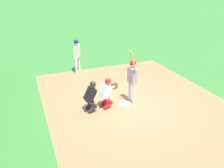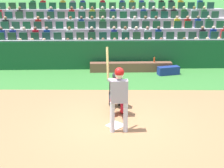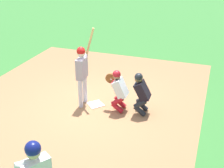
{
  "view_description": "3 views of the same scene",
  "coord_description": "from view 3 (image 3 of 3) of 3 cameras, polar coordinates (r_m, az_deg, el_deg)",
  "views": [
    {
      "loc": [
        7.44,
        -3.94,
        4.66
      ],
      "look_at": [
        0.31,
        -0.71,
        1.18
      ],
      "focal_mm": 36.4,
      "sensor_mm": 36.0,
      "label": 1
    },
    {
      "loc": [
        0.38,
        8.2,
        3.94
      ],
      "look_at": [
        0.1,
        -0.2,
        1.23
      ],
      "focal_mm": 49.35,
      "sensor_mm": 36.0,
      "label": 2
    },
    {
      "loc": [
        -7.82,
        -2.94,
        4.59
      ],
      "look_at": [
        -0.28,
        -0.62,
        0.92
      ],
      "focal_mm": 48.98,
      "sensor_mm": 36.0,
      "label": 3
    }
  ],
  "objects": [
    {
      "name": "ground_plane",
      "position": [
        9.54,
        -3.09,
        -3.88
      ],
      "size": [
        160.0,
        160.0,
        0.0
      ],
      "primitive_type": "plane",
      "color": "#397D34"
    },
    {
      "name": "infield_dirt_patch",
      "position": [
        9.7,
        -5.87,
        -3.42
      ],
      "size": [
        9.62,
        7.8,
        0.01
      ],
      "primitive_type": "cube",
      "rotation": [
        0.0,
        0.0,
        -0.04
      ],
      "color": "#A5744B",
      "rests_on": "ground_plane"
    },
    {
      "name": "home_plate_marker",
      "position": [
        9.53,
        -3.09,
        -3.79
      ],
      "size": [
        0.62,
        0.62,
        0.02
      ],
      "primitive_type": "cube",
      "rotation": [
        0.0,
        0.0,
        0.79
      ],
      "color": "white",
      "rests_on": "infield_dirt_patch"
    },
    {
      "name": "batter_at_plate",
      "position": [
        9.11,
        -5.6,
        2.79
      ],
      "size": [
        0.6,
        0.44,
        2.37
      ],
      "color": "silver",
      "rests_on": "ground_plane"
    },
    {
      "name": "catcher_crouching",
      "position": [
        8.93,
        1.21,
        -0.77
      ],
      "size": [
        0.46,
        0.71,
        1.29
      ],
      "color": "#B41923",
      "rests_on": "ground_plane"
    },
    {
      "name": "home_plate_umpire",
      "position": [
        8.82,
        5.44,
        -1.42
      ],
      "size": [
        0.46,
        0.48,
        1.27
      ],
      "color": "#202428",
      "rests_on": "ground_plane"
    }
  ]
}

